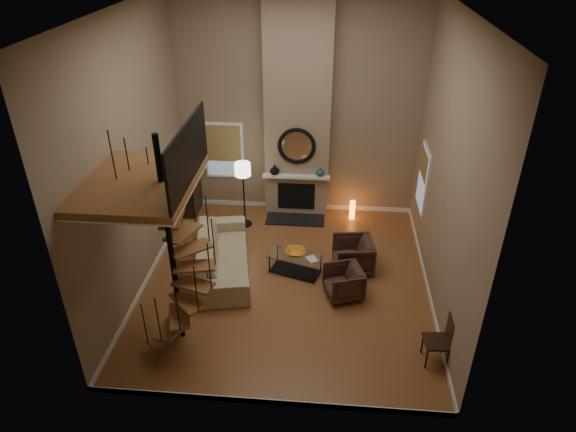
# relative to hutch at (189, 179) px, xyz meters

# --- Properties ---
(ground) EXTENTS (6.00, 6.50, 0.01)m
(ground) POSITION_rel_hutch_xyz_m (2.79, -2.82, -0.95)
(ground) COLOR #A76936
(ground) RESTS_ON ground
(back_wall) EXTENTS (6.00, 0.02, 5.50)m
(back_wall) POSITION_rel_hutch_xyz_m (2.79, 0.43, 1.80)
(back_wall) COLOR #947D5F
(back_wall) RESTS_ON ground
(front_wall) EXTENTS (6.00, 0.02, 5.50)m
(front_wall) POSITION_rel_hutch_xyz_m (2.79, -6.07, 1.80)
(front_wall) COLOR #947D5F
(front_wall) RESTS_ON ground
(left_wall) EXTENTS (0.02, 6.50, 5.50)m
(left_wall) POSITION_rel_hutch_xyz_m (-0.21, -2.82, 1.80)
(left_wall) COLOR #947D5F
(left_wall) RESTS_ON ground
(right_wall) EXTENTS (0.02, 6.50, 5.50)m
(right_wall) POSITION_rel_hutch_xyz_m (5.79, -2.82, 1.80)
(right_wall) COLOR #947D5F
(right_wall) RESTS_ON ground
(ceiling) EXTENTS (6.00, 6.50, 0.01)m
(ceiling) POSITION_rel_hutch_xyz_m (2.79, -2.82, 4.54)
(ceiling) COLOR silver
(ceiling) RESTS_ON back_wall
(baseboard_back) EXTENTS (6.00, 0.02, 0.12)m
(baseboard_back) POSITION_rel_hutch_xyz_m (2.79, 0.42, -0.89)
(baseboard_back) COLOR white
(baseboard_back) RESTS_ON ground
(baseboard_front) EXTENTS (6.00, 0.02, 0.12)m
(baseboard_front) POSITION_rel_hutch_xyz_m (2.79, -6.06, -0.89)
(baseboard_front) COLOR white
(baseboard_front) RESTS_ON ground
(baseboard_left) EXTENTS (0.02, 6.50, 0.12)m
(baseboard_left) POSITION_rel_hutch_xyz_m (-0.20, -2.82, -0.89)
(baseboard_left) COLOR white
(baseboard_left) RESTS_ON ground
(baseboard_right) EXTENTS (0.02, 6.50, 0.12)m
(baseboard_right) POSITION_rel_hutch_xyz_m (5.78, -2.82, -0.89)
(baseboard_right) COLOR white
(baseboard_right) RESTS_ON ground
(chimney_breast) EXTENTS (1.60, 0.38, 5.50)m
(chimney_breast) POSITION_rel_hutch_xyz_m (2.79, 0.24, 1.80)
(chimney_breast) COLOR #977F62
(chimney_breast) RESTS_ON ground
(hearth) EXTENTS (1.50, 0.60, 0.04)m
(hearth) POSITION_rel_hutch_xyz_m (2.79, -0.25, -0.93)
(hearth) COLOR black
(hearth) RESTS_ON ground
(firebox) EXTENTS (0.95, 0.02, 0.72)m
(firebox) POSITION_rel_hutch_xyz_m (2.79, 0.04, -0.40)
(firebox) COLOR black
(firebox) RESTS_ON chimney_breast
(mantel) EXTENTS (1.70, 0.18, 0.06)m
(mantel) POSITION_rel_hutch_xyz_m (2.79, -0.04, 0.20)
(mantel) COLOR white
(mantel) RESTS_ON chimney_breast
(mirror_frame) EXTENTS (0.94, 0.10, 0.94)m
(mirror_frame) POSITION_rel_hutch_xyz_m (2.79, 0.02, 1.00)
(mirror_frame) COLOR black
(mirror_frame) RESTS_ON chimney_breast
(mirror_disc) EXTENTS (0.80, 0.01, 0.80)m
(mirror_disc) POSITION_rel_hutch_xyz_m (2.79, 0.03, 1.00)
(mirror_disc) COLOR white
(mirror_disc) RESTS_ON chimney_breast
(vase_left) EXTENTS (0.24, 0.24, 0.25)m
(vase_left) POSITION_rel_hutch_xyz_m (2.24, -0.00, 0.35)
(vase_left) COLOR black
(vase_left) RESTS_ON mantel
(vase_right) EXTENTS (0.20, 0.20, 0.21)m
(vase_right) POSITION_rel_hutch_xyz_m (3.39, -0.00, 0.33)
(vase_right) COLOR #17504C
(vase_right) RESTS_ON mantel
(window_back) EXTENTS (1.02, 0.06, 1.52)m
(window_back) POSITION_rel_hutch_xyz_m (0.89, 0.40, 0.67)
(window_back) COLOR white
(window_back) RESTS_ON back_wall
(window_right) EXTENTS (0.06, 1.02, 1.52)m
(window_right) POSITION_rel_hutch_xyz_m (5.76, -0.82, 0.68)
(window_right) COLOR white
(window_right) RESTS_ON right_wall
(entry_door) EXTENTS (0.10, 1.05, 2.16)m
(entry_door) POSITION_rel_hutch_xyz_m (-0.17, -1.02, 0.10)
(entry_door) COLOR white
(entry_door) RESTS_ON ground
(loft) EXTENTS (1.70, 2.20, 1.09)m
(loft) POSITION_rel_hutch_xyz_m (0.74, -4.62, 2.29)
(loft) COLOR #956031
(loft) RESTS_ON left_wall
(spiral_stair) EXTENTS (1.47, 1.47, 4.06)m
(spiral_stair) POSITION_rel_hutch_xyz_m (1.00, -4.61, 0.83)
(spiral_stair) COLOR black
(spiral_stair) RESTS_ON ground
(hutch) EXTENTS (0.40, 0.85, 1.91)m
(hutch) POSITION_rel_hutch_xyz_m (0.00, 0.00, 0.00)
(hutch) COLOR black
(hutch) RESTS_ON ground
(sofa) EXTENTS (1.60, 2.92, 0.81)m
(sofa) POSITION_rel_hutch_xyz_m (1.34, -2.50, -0.55)
(sofa) COLOR tan
(sofa) RESTS_ON ground
(armchair_near) EXTENTS (0.95, 0.93, 0.77)m
(armchair_near) POSITION_rel_hutch_xyz_m (4.29, -2.22, -0.60)
(armchair_near) COLOR #42281E
(armchair_near) RESTS_ON ground
(armchair_far) EXTENTS (0.91, 0.89, 0.66)m
(armchair_far) POSITION_rel_hutch_xyz_m (4.06, -3.19, -0.60)
(armchair_far) COLOR #42281E
(armchair_far) RESTS_ON ground
(coffee_table) EXTENTS (1.30, 0.92, 0.45)m
(coffee_table) POSITION_rel_hutch_xyz_m (2.95, -2.48, -0.67)
(coffee_table) COLOR silver
(coffee_table) RESTS_ON ground
(bowl) EXTENTS (0.43, 0.43, 0.11)m
(bowl) POSITION_rel_hutch_xyz_m (2.95, -2.43, -0.45)
(bowl) COLOR orange
(bowl) RESTS_ON coffee_table
(book) EXTENTS (0.31, 0.33, 0.03)m
(book) POSITION_rel_hutch_xyz_m (3.30, -2.63, -0.49)
(book) COLOR gray
(book) RESTS_ON coffee_table
(floor_lamp) EXTENTS (0.39, 0.39, 1.71)m
(floor_lamp) POSITION_rel_hutch_xyz_m (1.53, -0.56, 0.46)
(floor_lamp) COLOR black
(floor_lamp) RESTS_ON ground
(accent_lamp) EXTENTS (0.14, 0.14, 0.50)m
(accent_lamp) POSITION_rel_hutch_xyz_m (4.25, -0.02, -0.70)
(accent_lamp) COLOR orange
(accent_lamp) RESTS_ON ground
(side_chair) EXTENTS (0.47, 0.46, 0.95)m
(side_chair) POSITION_rel_hutch_xyz_m (5.67, -4.85, -0.42)
(side_chair) COLOR black
(side_chair) RESTS_ON ground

